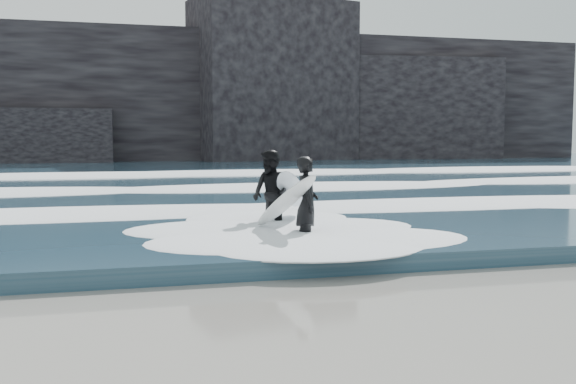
# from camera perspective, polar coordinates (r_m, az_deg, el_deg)

# --- Properties ---
(ground) EXTENTS (120.00, 120.00, 0.00)m
(ground) POSITION_cam_1_polar(r_m,az_deg,el_deg) (6.58, 6.83, -13.40)
(ground) COLOR olive
(ground) RESTS_ON ground
(sea) EXTENTS (90.00, 52.00, 0.30)m
(sea) POSITION_cam_1_polar(r_m,az_deg,el_deg) (34.95, -10.61, 1.69)
(sea) COLOR #234052
(sea) RESTS_ON ground
(headland) EXTENTS (70.00, 9.00, 10.00)m
(headland) POSITION_cam_1_polar(r_m,az_deg,el_deg) (51.95, -11.95, 8.05)
(headland) COLOR black
(headland) RESTS_ON ground
(foam_near) EXTENTS (60.00, 3.20, 0.20)m
(foam_near) POSITION_cam_1_polar(r_m,az_deg,el_deg) (15.09, -5.60, -1.44)
(foam_near) COLOR white
(foam_near) RESTS_ON sea
(foam_mid) EXTENTS (60.00, 4.00, 0.24)m
(foam_mid) POSITION_cam_1_polar(r_m,az_deg,el_deg) (22.00, -8.38, 0.58)
(foam_mid) COLOR white
(foam_mid) RESTS_ON sea
(foam_far) EXTENTS (60.00, 4.80, 0.30)m
(foam_far) POSITION_cam_1_polar(r_m,az_deg,el_deg) (30.95, -10.13, 1.85)
(foam_far) COLOR white
(foam_far) RESTS_ON sea
(surfer_left) EXTENTS (1.24, 1.77, 1.71)m
(surfer_left) POSITION_cam_1_polar(r_m,az_deg,el_deg) (11.70, 1.34, -0.98)
(surfer_left) COLOR black
(surfer_left) RESTS_ON ground
(surfer_right) EXTENTS (1.49, 1.90, 1.80)m
(surfer_right) POSITION_cam_1_polar(r_m,az_deg,el_deg) (13.16, -1.37, -0.12)
(surfer_right) COLOR black
(surfer_right) RESTS_ON ground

